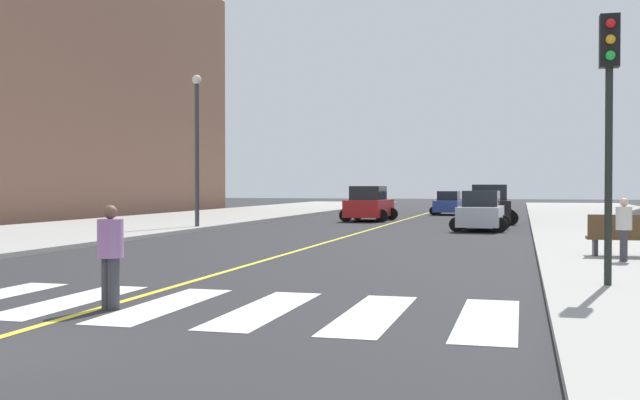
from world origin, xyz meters
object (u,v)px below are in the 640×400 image
park_bench (622,236)px  pedestrian_waiting_east (624,226)px  car_blue_second (449,204)px  pedestrian_crossing (110,252)px  traffic_light_near_corner (609,96)px  car_silver_third (481,212)px  street_lamp (197,137)px  car_black_fourth (489,205)px  car_red_nearest (369,205)px

park_bench → pedestrian_waiting_east: (-0.13, -1.39, 0.33)m
car_blue_second → pedestrian_crossing: 42.75m
traffic_light_near_corner → pedestrian_waiting_east: 5.81m
car_silver_third → street_lamp: size_ratio=0.59×
car_silver_third → car_black_fourth: 6.50m
park_bench → car_silver_third: bearing=16.0°
traffic_light_near_corner → street_lamp: bearing=-47.1°
car_black_fourth → car_red_nearest: bearing=-14.6°
car_black_fourth → car_silver_third: bearing=86.4°
car_blue_second → pedestrian_waiting_east: size_ratio=2.38×
pedestrian_waiting_east → pedestrian_crossing: bearing=-34.8°
car_blue_second → car_silver_third: 18.91m
car_red_nearest → traffic_light_near_corner: (10.14, -27.91, 2.80)m
car_blue_second → car_black_fourth: 12.58m
car_blue_second → street_lamp: (-9.61, -21.21, 3.54)m
park_bench → street_lamp: (-17.20, 10.94, 3.63)m
pedestrian_crossing → car_black_fourth: bearing=-74.0°
street_lamp → pedestrian_crossing: bearing=-69.5°
car_silver_third → park_bench: size_ratio=2.26×
car_blue_second → car_silver_third: bearing=102.0°
pedestrian_crossing → pedestrian_waiting_east: 12.89m
car_silver_third → street_lamp: street_lamp is taller
car_silver_third → traffic_light_near_corner: bearing=101.7°
park_bench → car_red_nearest: bearing=25.4°
street_lamp → car_black_fourth: bearing=35.1°
car_red_nearest → pedestrian_crossing: (1.97, -32.02, 0.01)m
car_blue_second → pedestrian_crossing: (-1.58, -42.72, 0.18)m
car_red_nearest → car_blue_second: bearing=73.3°
street_lamp → car_silver_third: bearing=11.4°
park_bench → pedestrian_crossing: 14.00m
car_blue_second → traffic_light_near_corner: size_ratio=0.73×
car_black_fourth → pedestrian_waiting_east: bearing=98.4°
car_red_nearest → street_lamp: street_lamp is taller
car_black_fourth → pedestrian_waiting_east: 21.81m
car_black_fourth → street_lamp: bearing=32.4°
car_blue_second → traffic_light_near_corner: traffic_light_near_corner is taller
park_bench → street_lamp: street_lamp is taller
park_bench → street_lamp: bearing=55.5°
car_red_nearest → pedestrian_crossing: bearing=-84.7°
car_red_nearest → car_silver_third: size_ratio=1.11×
car_black_fourth → pedestrian_crossing: (-4.87, -30.58, -0.03)m
pedestrian_crossing → street_lamp: bearing=-44.5°
pedestrian_crossing → traffic_light_near_corner: bearing=-128.2°
car_black_fourth → street_lamp: (-12.89, -9.07, 3.34)m
pedestrian_waiting_east → street_lamp: bearing=-116.0°
car_silver_third → pedestrian_waiting_east: (4.28, -14.91, 0.17)m
car_black_fourth → pedestrian_crossing: bearing=78.3°
park_bench → street_lamp: 20.71m
car_silver_third → traffic_light_near_corner: traffic_light_near_corner is taller
car_blue_second → pedestrian_crossing: bearing=90.2°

